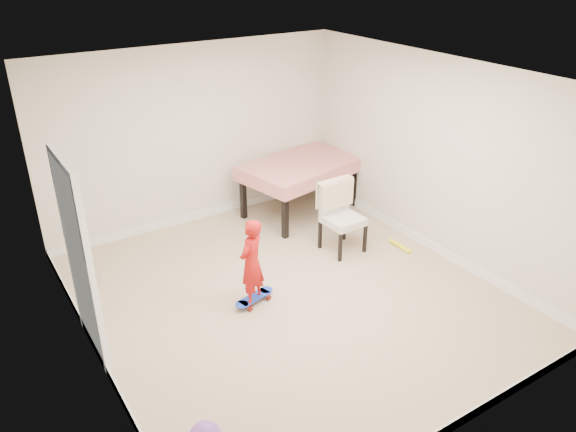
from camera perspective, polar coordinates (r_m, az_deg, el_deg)
ground at (r=6.78m, az=0.21°, el=-8.07°), size 5.00×5.00×0.00m
ceiling at (r=5.74m, az=0.25°, el=13.77°), size 4.50×5.00×0.04m
wall_back at (r=8.19m, az=-9.35°, el=7.96°), size 4.50×0.04×2.60m
wall_front at (r=4.53m, az=17.78°, el=-8.92°), size 4.50×0.04×2.60m
wall_left at (r=5.39m, az=-20.12°, el=-3.36°), size 0.04×5.00×2.60m
wall_right at (r=7.50m, az=14.74°, el=5.73°), size 0.04×5.00×2.60m
door at (r=5.78m, az=-20.38°, el=-4.46°), size 0.11×0.94×2.11m
baseboard_back at (r=8.66m, az=-8.79°, el=0.17°), size 4.50×0.02×0.12m
baseboard_front at (r=5.32m, az=15.95°, el=-20.02°), size 4.50×0.02×0.12m
baseboard_left at (r=6.06m, az=-18.39°, el=-13.65°), size 0.02×5.00×0.12m
baseboard_right at (r=8.01m, az=13.79°, el=-2.59°), size 0.02×5.00×0.12m
dining_table at (r=8.63m, az=1.29°, el=2.97°), size 1.94×1.44×0.83m
dining_chair at (r=7.52m, az=5.63°, el=-0.19°), size 0.55×0.63×0.97m
skateboard at (r=6.64m, az=-3.44°, el=-8.48°), size 0.58×0.33×0.08m
child at (r=6.36m, az=-3.72°, el=-5.01°), size 0.46×0.41×1.05m
foam_toy at (r=7.90m, az=11.32°, el=-3.00°), size 0.06×0.40×0.06m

